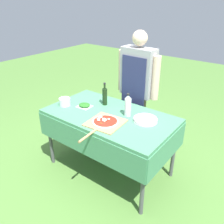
{
  "coord_description": "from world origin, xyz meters",
  "views": [
    {
      "loc": [
        1.45,
        -1.86,
        1.98
      ],
      "look_at": [
        0.04,
        0.0,
        0.81
      ],
      "focal_mm": 38.0,
      "sensor_mm": 36.0,
      "label": 1
    }
  ],
  "objects_px": {
    "herb_container": "(84,105)",
    "mixing_tub": "(65,102)",
    "pizza_on_peel": "(105,123)",
    "plate_stack": "(145,120)",
    "oil_bottle": "(105,96)",
    "prep_table": "(109,121)",
    "water_bottle": "(128,105)",
    "person_cook": "(137,84)"
  },
  "relations": [
    {
      "from": "pizza_on_peel",
      "to": "oil_bottle",
      "type": "xyz_separation_m",
      "value": [
        -0.3,
        0.37,
        0.1
      ]
    },
    {
      "from": "water_bottle",
      "to": "plate_stack",
      "type": "height_order",
      "value": "water_bottle"
    },
    {
      "from": "herb_container",
      "to": "mixing_tub",
      "type": "relative_size",
      "value": 1.27
    },
    {
      "from": "pizza_on_peel",
      "to": "plate_stack",
      "type": "height_order",
      "value": "pizza_on_peel"
    },
    {
      "from": "plate_stack",
      "to": "oil_bottle",
      "type": "bearing_deg",
      "value": 173.44
    },
    {
      "from": "oil_bottle",
      "to": "plate_stack",
      "type": "height_order",
      "value": "oil_bottle"
    },
    {
      "from": "prep_table",
      "to": "person_cook",
      "type": "height_order",
      "value": "person_cook"
    },
    {
      "from": "person_cook",
      "to": "water_bottle",
      "type": "bearing_deg",
      "value": 114.26
    },
    {
      "from": "prep_table",
      "to": "water_bottle",
      "type": "height_order",
      "value": "water_bottle"
    },
    {
      "from": "herb_container",
      "to": "water_bottle",
      "type": "bearing_deg",
      "value": 12.86
    },
    {
      "from": "herb_container",
      "to": "pizza_on_peel",
      "type": "bearing_deg",
      "value": -21.31
    },
    {
      "from": "pizza_on_peel",
      "to": "herb_container",
      "type": "height_order",
      "value": "pizza_on_peel"
    },
    {
      "from": "prep_table",
      "to": "oil_bottle",
      "type": "xyz_separation_m",
      "value": [
        -0.21,
        0.17,
        0.19
      ]
    },
    {
      "from": "prep_table",
      "to": "water_bottle",
      "type": "relative_size",
      "value": 5.59
    },
    {
      "from": "prep_table",
      "to": "water_bottle",
      "type": "xyz_separation_m",
      "value": [
        0.18,
        0.1,
        0.2
      ]
    },
    {
      "from": "person_cook",
      "to": "pizza_on_peel",
      "type": "bearing_deg",
      "value": 100.99
    },
    {
      "from": "prep_table",
      "to": "mixing_tub",
      "type": "distance_m",
      "value": 0.6
    },
    {
      "from": "water_bottle",
      "to": "herb_container",
      "type": "distance_m",
      "value": 0.56
    },
    {
      "from": "prep_table",
      "to": "oil_bottle",
      "type": "bearing_deg",
      "value": 139.82
    },
    {
      "from": "person_cook",
      "to": "pizza_on_peel",
      "type": "xyz_separation_m",
      "value": [
        0.12,
        -0.81,
        -0.17
      ]
    },
    {
      "from": "person_cook",
      "to": "mixing_tub",
      "type": "relative_size",
      "value": 11.97
    },
    {
      "from": "pizza_on_peel",
      "to": "water_bottle",
      "type": "xyz_separation_m",
      "value": [
        0.09,
        0.3,
        0.11
      ]
    },
    {
      "from": "person_cook",
      "to": "plate_stack",
      "type": "relative_size",
      "value": 6.3
    },
    {
      "from": "oil_bottle",
      "to": "water_bottle",
      "type": "relative_size",
      "value": 1.06
    },
    {
      "from": "pizza_on_peel",
      "to": "water_bottle",
      "type": "bearing_deg",
      "value": 68.93
    },
    {
      "from": "person_cook",
      "to": "water_bottle",
      "type": "height_order",
      "value": "person_cook"
    },
    {
      "from": "pizza_on_peel",
      "to": "mixing_tub",
      "type": "distance_m",
      "value": 0.67
    },
    {
      "from": "pizza_on_peel",
      "to": "plate_stack",
      "type": "xyz_separation_m",
      "value": [
        0.31,
        0.3,
        0.0
      ]
    },
    {
      "from": "herb_container",
      "to": "plate_stack",
      "type": "xyz_separation_m",
      "value": [
        0.76,
        0.13,
        -0.0
      ]
    },
    {
      "from": "oil_bottle",
      "to": "mixing_tub",
      "type": "distance_m",
      "value": 0.49
    },
    {
      "from": "herb_container",
      "to": "mixing_tub",
      "type": "height_order",
      "value": "mixing_tub"
    },
    {
      "from": "person_cook",
      "to": "mixing_tub",
      "type": "distance_m",
      "value": 0.94
    },
    {
      "from": "person_cook",
      "to": "oil_bottle",
      "type": "distance_m",
      "value": 0.48
    },
    {
      "from": "mixing_tub",
      "to": "pizza_on_peel",
      "type": "bearing_deg",
      "value": -5.25
    },
    {
      "from": "mixing_tub",
      "to": "plate_stack",
      "type": "bearing_deg",
      "value": 13.91
    },
    {
      "from": "pizza_on_peel",
      "to": "water_bottle",
      "type": "relative_size",
      "value": 2.37
    },
    {
      "from": "water_bottle",
      "to": "mixing_tub",
      "type": "bearing_deg",
      "value": -162.49
    },
    {
      "from": "person_cook",
      "to": "plate_stack",
      "type": "height_order",
      "value": "person_cook"
    },
    {
      "from": "mixing_tub",
      "to": "prep_table",
      "type": "bearing_deg",
      "value": 13.48
    },
    {
      "from": "pizza_on_peel",
      "to": "mixing_tub",
      "type": "height_order",
      "value": "mixing_tub"
    },
    {
      "from": "prep_table",
      "to": "herb_container",
      "type": "relative_size",
      "value": 8.61
    },
    {
      "from": "person_cook",
      "to": "water_bottle",
      "type": "xyz_separation_m",
      "value": [
        0.2,
        -0.52,
        -0.05
      ]
    }
  ]
}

